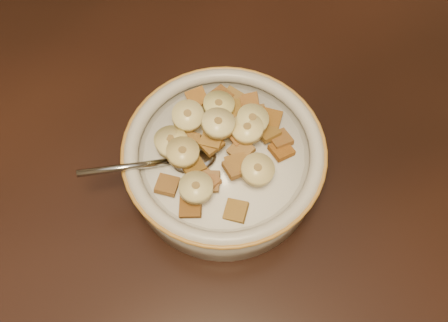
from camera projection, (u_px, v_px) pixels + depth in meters
table at (19, 321)px, 0.48m from camera, size 1.44×0.96×0.04m
chair at (60, 69)px, 0.95m from camera, size 0.46×0.46×0.93m
cereal_bowl at (224, 164)px, 0.51m from camera, size 0.19×0.19×0.05m
milk at (224, 153)px, 0.49m from camera, size 0.16×0.16×0.00m
spoon at (193, 158)px, 0.49m from camera, size 0.06×0.05×0.01m
cereal_square_0 at (271, 119)px, 0.50m from camera, size 0.03×0.03×0.01m
cereal_square_1 at (184, 139)px, 0.49m from camera, size 0.03×0.03×0.01m
cereal_square_2 at (167, 185)px, 0.47m from camera, size 0.03×0.03×0.01m
cereal_square_3 at (232, 98)px, 0.52m from camera, size 0.03×0.03×0.01m
cereal_square_4 at (268, 132)px, 0.49m from camera, size 0.02×0.02×0.01m
cereal_square_5 at (237, 164)px, 0.47m from camera, size 0.03×0.03×0.01m
cereal_square_6 at (190, 207)px, 0.46m from camera, size 0.03×0.03×0.01m
cereal_square_7 at (236, 168)px, 0.46m from camera, size 0.02×0.02×0.01m
cereal_square_8 at (280, 139)px, 0.49m from camera, size 0.02×0.02×0.01m
cereal_square_9 at (241, 150)px, 0.47m from camera, size 0.02×0.02×0.01m
cereal_square_10 at (249, 103)px, 0.51m from camera, size 0.03×0.03×0.01m
cereal_square_11 at (221, 96)px, 0.51m from camera, size 0.03×0.02×0.01m
cereal_square_12 at (197, 98)px, 0.51m from camera, size 0.02×0.02×0.01m
cereal_square_13 at (281, 150)px, 0.49m from camera, size 0.02×0.02×0.01m
cereal_square_14 at (236, 211)px, 0.46m from camera, size 0.03×0.03×0.01m
cereal_square_15 at (189, 143)px, 0.48m from camera, size 0.03×0.03×0.01m
cereal_square_16 at (193, 165)px, 0.47m from camera, size 0.02×0.02×0.01m
cereal_square_17 at (207, 182)px, 0.46m from camera, size 0.02×0.02×0.01m
cereal_square_18 at (257, 114)px, 0.50m from camera, size 0.03×0.03×0.01m
cereal_square_19 at (211, 143)px, 0.47m from camera, size 0.02×0.02×0.01m
cereal_square_20 at (248, 169)px, 0.47m from camera, size 0.02×0.02×0.01m
cereal_square_21 at (235, 127)px, 0.49m from camera, size 0.03×0.03×0.01m
cereal_square_22 at (209, 181)px, 0.47m from camera, size 0.03×0.03×0.01m
cereal_square_23 at (253, 166)px, 0.47m from camera, size 0.03×0.03×0.01m
cereal_square_24 at (231, 110)px, 0.50m from camera, size 0.03×0.03×0.01m
cereal_square_25 at (212, 138)px, 0.47m from camera, size 0.03×0.03×0.01m
cereal_square_26 at (239, 133)px, 0.48m from camera, size 0.02×0.02×0.01m
banana_slice_0 at (170, 141)px, 0.48m from camera, size 0.04×0.04×0.02m
banana_slice_1 at (258, 170)px, 0.46m from camera, size 0.04×0.04×0.01m
banana_slice_2 at (188, 116)px, 0.48m from camera, size 0.04×0.04×0.02m
banana_slice_3 at (172, 144)px, 0.48m from camera, size 0.04×0.04×0.01m
banana_slice_4 at (183, 152)px, 0.46m from camera, size 0.04×0.04×0.01m
banana_slice_5 at (218, 123)px, 0.46m from camera, size 0.04×0.04×0.02m
banana_slice_6 at (247, 129)px, 0.47m from camera, size 0.04×0.04×0.01m
banana_slice_7 at (252, 120)px, 0.48m from camera, size 0.04×0.04×0.01m
banana_slice_8 at (196, 188)px, 0.45m from camera, size 0.04×0.04×0.01m
banana_slice_9 at (219, 105)px, 0.49m from camera, size 0.04×0.04×0.02m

